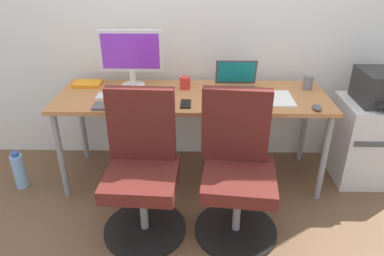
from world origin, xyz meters
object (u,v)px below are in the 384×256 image
at_px(office_chair_right, 237,173).
at_px(water_bottle_on_floor, 19,171).
at_px(coffee_mug, 185,83).
at_px(open_laptop, 237,84).
at_px(desktop_monitor, 131,54).
at_px(side_cabinet, 371,141).
at_px(office_chair_left, 142,172).

distance_m(office_chair_right, water_bottle_on_floor, 1.69).
relative_size(water_bottle_on_floor, coffee_mug, 3.37).
bearing_deg(office_chair_right, coffee_mug, 115.94).
bearing_deg(open_laptop, desktop_monitor, 173.60).
distance_m(side_cabinet, open_laptop, 1.16).
bearing_deg(office_chair_left, open_laptop, 46.94).
height_order(office_chair_right, coffee_mug, office_chair_right).
distance_m(office_chair_right, open_laptop, 0.76).
height_order(office_chair_right, open_laptop, office_chair_right).
height_order(office_chair_left, office_chair_right, same).
bearing_deg(desktop_monitor, open_laptop, -6.40).
xyz_separation_m(office_chair_left, coffee_mug, (0.25, 0.72, 0.33)).
xyz_separation_m(office_chair_left, open_laptop, (0.63, 0.68, 0.34)).
bearing_deg(open_laptop, office_chair_left, -133.06).
bearing_deg(office_chair_left, water_bottle_on_floor, 158.36).
height_order(office_chair_left, desktop_monitor, desktop_monitor).
relative_size(desktop_monitor, open_laptop, 1.55).
distance_m(desktop_monitor, coffee_mug, 0.46).
relative_size(office_chair_right, coffee_mug, 10.22).
relative_size(office_chair_left, coffee_mug, 10.22).
distance_m(water_bottle_on_floor, open_laptop, 1.79).
xyz_separation_m(office_chair_right, side_cabinet, (1.11, 0.62, -0.10)).
relative_size(office_chair_left, office_chair_right, 1.00).
bearing_deg(water_bottle_on_floor, office_chair_left, -21.64).
bearing_deg(water_bottle_on_floor, open_laptop, 9.28).
bearing_deg(side_cabinet, open_laptop, 176.63).
bearing_deg(side_cabinet, office_chair_left, -160.22).
bearing_deg(desktop_monitor, office_chair_right, -45.45).
xyz_separation_m(office_chair_right, water_bottle_on_floor, (-1.62, 0.41, -0.28)).
relative_size(desktop_monitor, coffee_mug, 5.22).
height_order(side_cabinet, water_bottle_on_floor, side_cabinet).
bearing_deg(water_bottle_on_floor, office_chair_right, -14.11).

